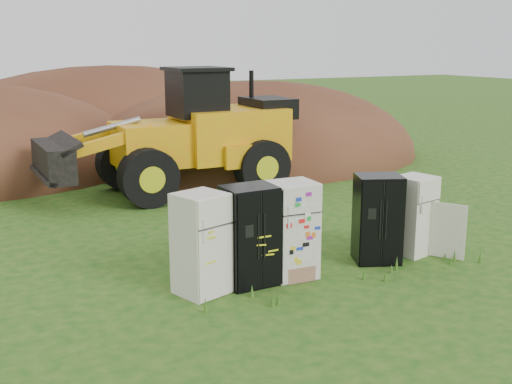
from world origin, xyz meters
The scene contains 9 objects.
ground centered at (0.00, 0.00, 0.00)m, with size 120.00×120.00×0.00m, color #1B4A13.
fridge_leftmost centered at (-2.51, 0.02, 0.92)m, with size 0.81×0.78×1.84m, color white, non-canonical shape.
fridge_black_side centered at (-1.52, 0.03, 0.93)m, with size 0.97×0.77×1.86m, color black, non-canonical shape.
fridge_sticker centered at (-0.65, -0.01, 0.93)m, with size 0.83×0.77×1.86m, color white, non-canonical shape.
fridge_black_right centered at (1.35, -0.04, 0.90)m, with size 0.90×0.75×1.80m, color black, non-canonical shape.
fridge_open_door centered at (2.34, 0.01, 0.84)m, with size 0.76×0.70×1.68m, color white, non-canonical shape.
wheel_loader centered at (-0.31, 7.68, 1.85)m, with size 7.65×3.10×3.70m, color orange, non-canonical shape.
dirt_mound_right centered at (4.60, 11.64, 0.00)m, with size 13.52×9.92×6.01m, color #4A2517.
dirt_mound_back centered at (0.87, 18.59, 0.00)m, with size 17.17×11.45×6.86m, color #4A2517.
Camera 1 is at (-6.65, -10.04, 4.39)m, focal length 45.00 mm.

